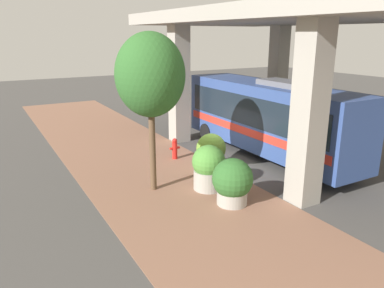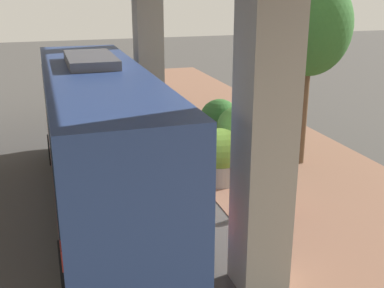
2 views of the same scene
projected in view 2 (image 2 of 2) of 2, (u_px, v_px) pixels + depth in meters
ground_plane at (205, 188)px, 13.67m from camera, size 80.00×80.00×0.00m
sidewalk_strip at (298, 176)px, 14.53m from camera, size 6.00×40.00×0.02m
bus at (99, 129)px, 12.14m from camera, size 2.56×10.36×3.76m
fire_hydrant at (274, 191)px, 12.21m from camera, size 0.50×0.24×1.02m
planter_front at (220, 156)px, 13.82m from camera, size 1.29×1.29×1.63m
planter_middle at (219, 122)px, 17.15m from camera, size 1.42×1.42×1.67m
planter_back at (236, 133)px, 15.74m from camera, size 1.27×1.27×1.75m
street_tree_near at (310, 27)px, 14.26m from camera, size 2.49×2.49×5.85m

